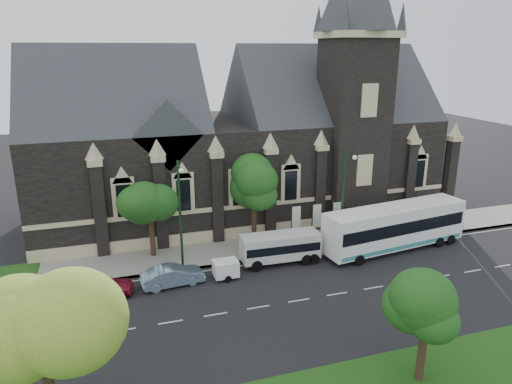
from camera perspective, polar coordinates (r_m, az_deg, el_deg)
name	(u,v)px	position (r m, az deg, el deg)	size (l,w,h in m)	color
ground	(258,307)	(33.03, 0.28, -13.88)	(160.00, 160.00, 0.00)	black
sidewalk	(225,251)	(41.11, -3.84, -7.25)	(80.00, 5.00, 0.15)	gray
museum	(250,138)	(48.57, -0.80, 6.63)	(40.00, 17.70, 29.90)	black
tree_park_near	(47,324)	(21.24, -24.10, -14.47)	(4.42, 4.42, 8.56)	black
tree_park_east	(428,300)	(26.19, 20.28, -12.29)	(3.40, 3.40, 6.28)	black
tree_walk_right	(256,181)	(41.05, -0.05, 1.29)	(4.08, 4.08, 7.80)	black
tree_walk_left	(151,192)	(39.39, -12.64, 0.06)	(3.91, 3.91, 7.64)	black
street_lamp_near	(344,194)	(40.62, 10.68, -0.22)	(0.36, 1.88, 9.00)	black
street_lamp_mid	(180,210)	(36.35, -9.20, -2.22)	(0.36, 1.88, 9.00)	black
banner_flag_left	(294,221)	(41.60, 4.72, -3.53)	(0.90, 0.10, 4.00)	black
banner_flag_center	(315,218)	(42.36, 7.22, -3.22)	(0.90, 0.10, 4.00)	black
banner_flag_right	(335,216)	(43.21, 9.64, -2.92)	(0.90, 0.10, 4.00)	black
tour_coach	(395,226)	(42.66, 16.58, -4.03)	(13.75, 4.55, 3.94)	white
shuttle_bus	(281,246)	(38.67, 3.01, -6.62)	(6.56, 2.52, 2.50)	silver
box_trailer	(226,268)	(36.46, -3.71, -9.28)	(2.71, 1.59, 1.45)	white
sedan	(173,276)	(35.98, -10.14, -10.01)	(1.63, 4.68, 1.54)	#7691AB
car_far_red	(100,286)	(35.70, -18.48, -10.87)	(1.87, 4.64, 1.58)	maroon
car_far_white	(18,294)	(36.88, -27.05, -11.07)	(2.12, 5.21, 1.51)	silver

